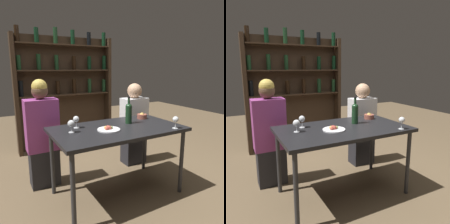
{
  "view_description": "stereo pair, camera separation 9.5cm",
  "coord_description": "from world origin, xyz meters",
  "views": [
    {
      "loc": [
        -1.17,
        -1.96,
        1.42
      ],
      "look_at": [
        0.0,
        0.12,
        0.93
      ],
      "focal_mm": 35.0,
      "sensor_mm": 36.0,
      "label": 1
    },
    {
      "loc": [
        -1.09,
        -2.0,
        1.42
      ],
      "look_at": [
        0.0,
        0.12,
        0.93
      ],
      "focal_mm": 35.0,
      "sensor_mm": 36.0,
      "label": 2
    }
  ],
  "objects": [
    {
      "name": "ground_plane",
      "position": [
        0.0,
        0.0,
        0.0
      ],
      "size": [
        10.0,
        10.0,
        0.0
      ],
      "primitive_type": "plane",
      "color": "brown"
    },
    {
      "name": "dining_table",
      "position": [
        0.0,
        0.0,
        0.71
      ],
      "size": [
        1.4,
        0.8,
        0.78
      ],
      "color": "black",
      "rests_on": "ground_plane"
    },
    {
      "name": "wine_rack_wall",
      "position": [
        0.0,
        1.79,
        1.08
      ],
      "size": [
        1.7,
        0.21,
        2.05
      ],
      "color": "#38281C",
      "rests_on": "ground_plane"
    },
    {
      "name": "wine_bottle",
      "position": [
        0.21,
        0.09,
        0.91
      ],
      "size": [
        0.07,
        0.07,
        0.31
      ],
      "color": "#19381E",
      "rests_on": "dining_table"
    },
    {
      "name": "wine_glass_0",
      "position": [
        0.52,
        -0.33,
        0.87
      ],
      "size": [
        0.06,
        0.06,
        0.13
      ],
      "color": "silver",
      "rests_on": "dining_table"
    },
    {
      "name": "wine_glass_1",
      "position": [
        -0.39,
        0.2,
        0.87
      ],
      "size": [
        0.07,
        0.07,
        0.13
      ],
      "color": "silver",
      "rests_on": "dining_table"
    },
    {
      "name": "wine_glass_2",
      "position": [
        -0.5,
        0.07,
        0.86
      ],
      "size": [
        0.07,
        0.07,
        0.13
      ],
      "color": "silver",
      "rests_on": "dining_table"
    },
    {
      "name": "food_plate_0",
      "position": [
        -0.13,
        -0.04,
        0.79
      ],
      "size": [
        0.24,
        0.24,
        0.05
      ],
      "color": "white",
      "rests_on": "dining_table"
    },
    {
      "name": "snack_bowl",
      "position": [
        0.49,
        0.21,
        0.81
      ],
      "size": [
        0.12,
        0.12,
        0.08
      ],
      "color": "#995142",
      "rests_on": "dining_table"
    },
    {
      "name": "seated_person_left",
      "position": [
        -0.68,
        0.59,
        0.62
      ],
      "size": [
        0.37,
        0.22,
        1.29
      ],
      "color": "#26262B",
      "rests_on": "ground_plane"
    },
    {
      "name": "seated_person_right",
      "position": [
        0.64,
        0.59,
        0.57
      ],
      "size": [
        0.37,
        0.22,
        1.19
      ],
      "color": "#26262B",
      "rests_on": "ground_plane"
    }
  ]
}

